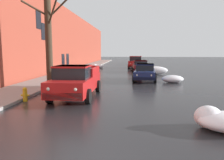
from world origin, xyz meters
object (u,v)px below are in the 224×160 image
sedan_maroon_parked_kerbside_mid (140,66)px  sedan_green_at_far_intersection (136,60)px  suv_red_parked_far_down_block (136,62)px  bare_tree_second_along_sidewalk (49,39)px  pickup_truck_red_approaching_near_lane (76,81)px  sedan_darkblue_parked_kerbside_close (145,72)px  fire_hydrant (25,94)px  sedan_white_queued_behind_truck (137,61)px

sedan_maroon_parked_kerbside_mid → sedan_green_at_far_intersection: size_ratio=1.02×
suv_red_parked_far_down_block → bare_tree_second_along_sidewalk: bearing=-108.0°
sedan_maroon_parked_kerbside_mid → suv_red_parked_far_down_block: 6.13m
bare_tree_second_along_sidewalk → suv_red_parked_far_down_block: size_ratio=1.28×
pickup_truck_red_approaching_near_lane → sedan_darkblue_parked_kerbside_close: bearing=60.1°
suv_red_parked_far_down_block → sedan_maroon_parked_kerbside_mid: bearing=-86.5°
bare_tree_second_along_sidewalk → fire_hydrant: 4.71m
sedan_maroon_parked_kerbside_mid → sedan_white_queued_behind_truck: bearing=90.0°
pickup_truck_red_approaching_near_lane → sedan_maroon_parked_kerbside_mid: pickup_truck_red_approaching_near_lane is taller
sedan_green_at_far_intersection → bare_tree_second_along_sidewalk: bearing=-100.9°
bare_tree_second_along_sidewalk → sedan_green_at_far_intersection: bearing=79.1°
pickup_truck_red_approaching_near_lane → fire_hydrant: pickup_truck_red_approaching_near_lane is taller
pickup_truck_red_approaching_near_lane → sedan_maroon_parked_kerbside_mid: bearing=75.0°
sedan_maroon_parked_kerbside_mid → fire_hydrant: 17.54m
sedan_maroon_parked_kerbside_mid → suv_red_parked_far_down_block: suv_red_parked_far_down_block is taller
sedan_maroon_parked_kerbside_mid → sedan_darkblue_parked_kerbside_close: bearing=-89.4°
pickup_truck_red_approaching_near_lane → sedan_white_queued_behind_truck: bearing=82.1°
suv_red_parked_far_down_block → fire_hydrant: bearing=-104.9°
suv_red_parked_far_down_block → sedan_white_queued_behind_truck: (0.38, 7.86, -0.24)m
sedan_maroon_parked_kerbside_mid → sedan_green_at_far_intersection: 20.85m
pickup_truck_red_approaching_near_lane → suv_red_parked_far_down_block: 21.64m
fire_hydrant → suv_red_parked_far_down_block: bearing=75.1°
bare_tree_second_along_sidewalk → sedan_maroon_parked_kerbside_mid: 14.43m
sedan_darkblue_parked_kerbside_close → sedan_maroon_parked_kerbside_mid: (-0.08, 8.00, 0.00)m
bare_tree_second_along_sidewalk → sedan_maroon_parked_kerbside_mid: bearing=62.9°
fire_hydrant → sedan_green_at_far_intersection: bearing=80.3°
sedan_maroon_parked_kerbside_mid → fire_hydrant: (-6.36, -16.34, -0.40)m
bare_tree_second_along_sidewalk → fire_hydrant: bearing=-88.5°
pickup_truck_red_approaching_near_lane → sedan_white_queued_behind_truck: (4.07, 29.18, -0.13)m
fire_hydrant → sedan_darkblue_parked_kerbside_close: bearing=52.3°
bare_tree_second_along_sidewalk → sedan_darkblue_parked_kerbside_close: bare_tree_second_along_sidewalk is taller
bare_tree_second_along_sidewalk → pickup_truck_red_approaching_near_lane: bare_tree_second_along_sidewalk is taller
sedan_white_queued_behind_truck → sedan_green_at_far_intersection: size_ratio=0.98×
pickup_truck_red_approaching_near_lane → sedan_maroon_parked_kerbside_mid: 15.74m
sedan_green_at_far_intersection → fire_hydrant: (-6.37, -37.19, -0.40)m
sedan_white_queued_behind_truck → sedan_darkblue_parked_kerbside_close: bearing=-89.8°
sedan_darkblue_parked_kerbside_close → fire_hydrant: size_ratio=6.02×
pickup_truck_red_approaching_near_lane → sedan_darkblue_parked_kerbside_close: (4.14, 7.21, -0.13)m
sedan_white_queued_behind_truck → suv_red_parked_far_down_block: bearing=-92.8°
sedan_darkblue_parked_kerbside_close → fire_hydrant: bearing=-127.7°
bare_tree_second_along_sidewalk → sedan_white_queued_behind_truck: bare_tree_second_along_sidewalk is taller
sedan_maroon_parked_kerbside_mid → fire_hydrant: size_ratio=6.14×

